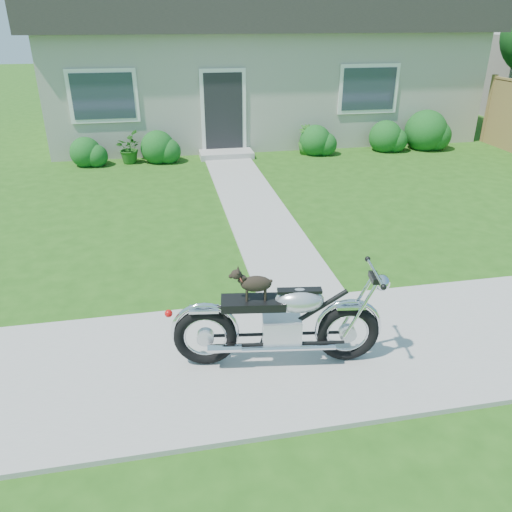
# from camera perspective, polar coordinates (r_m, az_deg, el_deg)

# --- Properties ---
(ground) EXTENTS (80.00, 80.00, 0.00)m
(ground) POSITION_cam_1_polar(r_m,az_deg,el_deg) (6.42, 21.47, -8.26)
(ground) COLOR #235114
(ground) RESTS_ON ground
(sidewalk) EXTENTS (24.00, 2.20, 0.04)m
(sidewalk) POSITION_cam_1_polar(r_m,az_deg,el_deg) (6.41, 21.50, -8.11)
(sidewalk) COLOR #9E9B93
(sidewalk) RESTS_ON ground
(walkway) EXTENTS (1.20, 8.00, 0.03)m
(walkway) POSITION_cam_1_polar(r_m,az_deg,el_deg) (10.13, -0.57, 6.24)
(walkway) COLOR #9E9B93
(walkway) RESTS_ON ground
(house) EXTENTS (12.60, 7.03, 4.50)m
(house) POSITION_cam_1_polar(r_m,az_deg,el_deg) (16.74, 0.14, 21.51)
(house) COLOR #AAA699
(house) RESTS_ON ground
(shrub_row) EXTENTS (10.13, 1.16, 1.16)m
(shrub_row) POSITION_cam_1_polar(r_m,az_deg,el_deg) (13.94, 7.88, 13.17)
(shrub_row) COLOR #155019
(shrub_row) RESTS_ON ground
(potted_plant_left) EXTENTS (0.68, 0.76, 0.77)m
(potted_plant_left) POSITION_cam_1_polar(r_m,az_deg,el_deg) (13.31, -14.44, 11.90)
(potted_plant_left) COLOR #1D5717
(potted_plant_left) RESTS_ON ground
(potted_plant_right) EXTENTS (0.45, 0.45, 0.78)m
(potted_plant_right) POSITION_cam_1_polar(r_m,az_deg,el_deg) (13.85, 5.79, 13.08)
(potted_plant_right) COLOR #235F1A
(potted_plant_right) RESTS_ON ground
(motorcycle_with_dog) EXTENTS (2.22, 0.65, 1.12)m
(motorcycle_with_dog) POSITION_cam_1_polar(r_m,az_deg,el_deg) (5.22, 2.96, -7.53)
(motorcycle_with_dog) COLOR black
(motorcycle_with_dog) RESTS_ON sidewalk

